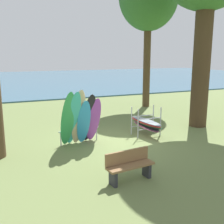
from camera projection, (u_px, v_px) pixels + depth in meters
name	position (u px, v px, depth m)	size (l,w,h in m)	color
ground_plane	(117.00, 143.00, 10.91)	(80.00, 80.00, 0.00)	olive
lake_water	(29.00, 80.00, 37.19)	(80.00, 36.00, 0.10)	#38607A
leaning_board_pile	(81.00, 120.00, 10.40)	(1.68, 1.11, 2.23)	#339E56
board_storage_rack	(146.00, 123.00, 11.87)	(1.15, 2.13, 1.25)	#9EA0A5
park_bench	(129.00, 165.00, 7.59)	(1.44, 0.57, 0.85)	#2D2D33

